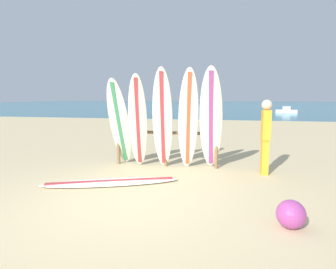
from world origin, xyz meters
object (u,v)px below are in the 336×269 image
surfboard_leaning_center (188,120)px  small_boat_offshore (286,111)px  surfboard_leaning_far_left (119,123)px  surfboard_leaning_center_right (211,120)px  surfboard_lying_on_sand (111,182)px  surfboard_leaning_center_left (163,119)px  surfboard_rack (166,141)px  beachgoer_standing (266,134)px  beach_ball (291,214)px  surfboard_leaning_left (138,122)px

surfboard_leaning_center → small_boat_offshore: size_ratio=1.10×
surfboard_leaning_far_left → surfboard_leaning_center_right: size_ratio=0.91×
surfboard_lying_on_sand → surfboard_leaning_center_left: bearing=61.0°
surfboard_leaning_center_right → small_boat_offshore: surfboard_leaning_center_right is taller
surfboard_leaning_far_left → surfboard_leaning_center_left: size_ratio=0.90×
surfboard_leaning_far_left → surfboard_leaning_center_left: bearing=-2.7°
surfboard_lying_on_sand → small_boat_offshore: (8.67, 27.38, 0.22)m
surfboard_rack → surfboard_leaning_center_left: surfboard_leaning_center_left is taller
beachgoer_standing → beach_ball: 2.94m
surfboard_rack → surfboard_leaning_center_right: surfboard_leaning_center_right is taller
surfboard_leaning_left → beachgoer_standing: surfboard_leaning_left is taller
surfboard_leaning_left → surfboard_lying_on_sand: (-0.18, -1.38, -1.14)m
surfboard_leaning_center → surfboard_leaning_center_right: surfboard_leaning_center_right is taller
surfboard_lying_on_sand → beach_ball: beach_ball is taller
surfboard_leaning_left → surfboard_leaning_center_left: (0.62, 0.06, 0.07)m
surfboard_leaning_far_left → surfboard_lying_on_sand: surfboard_leaning_far_left is taller
surfboard_leaning_center_right → small_boat_offshore: size_ratio=1.11×
surfboard_leaning_center_right → beachgoer_standing: (1.25, -0.07, -0.29)m
surfboard_leaning_left → small_boat_offshore: size_ratio=1.05×
surfboard_rack → surfboard_leaning_center: size_ratio=1.09×
surfboard_leaning_far_left → beach_ball: 4.73m
surfboard_leaning_left → surfboard_leaning_center_right: bearing=2.4°
beachgoer_standing → surfboard_leaning_center: bearing=179.8°
surfboard_rack → beachgoer_standing: size_ratio=1.55×
surfboard_rack → surfboard_leaning_center: bearing=-29.1°
surfboard_leaning_center_left → surfboard_rack: bearing=87.0°
small_boat_offshore → surfboard_lying_on_sand: bearing=-107.6°
surfboard_lying_on_sand → surfboard_leaning_center_right: bearing=36.4°
surfboard_leaning_center_right → surfboard_lying_on_sand: bearing=-143.6°
surfboard_lying_on_sand → beachgoer_standing: size_ratio=1.64×
surfboard_leaning_center → small_boat_offshore: (7.23, 25.98, -0.98)m
surfboard_leaning_left → surfboard_leaning_center_left: surfboard_leaning_center_left is taller
surfboard_leaning_center → surfboard_leaning_left: bearing=-179.2°
surfboard_leaning_far_left → surfboard_lying_on_sand: bearing=-77.0°
surfboard_rack → beachgoer_standing: beachgoer_standing is taller
surfboard_rack → beachgoer_standing: (2.42, -0.35, 0.29)m
beachgoer_standing → beach_ball: beachgoer_standing is taller
surfboard_leaning_left → beachgoer_standing: (3.05, 0.01, -0.22)m
surfboard_rack → surfboard_leaning_center_right: size_ratio=1.08×
surfboard_leaning_center → surfboard_lying_on_sand: surfboard_leaning_center is taller
surfboard_leaning_center_right → beach_ball: 3.34m
surfboard_leaning_left → surfboard_leaning_center_right: size_ratio=0.94×
surfboard_rack → surfboard_leaning_far_left: size_ratio=1.19×
surfboard_leaning_far_left → beach_ball: (3.59, -2.94, -0.93)m
surfboard_leaning_center_left → beach_ball: (2.44, -2.89, -1.05)m
surfboard_leaning_center → beach_ball: 3.52m
surfboard_leaning_center_right → small_boat_offshore: (6.69, 25.92, -0.99)m
surfboard_leaning_far_left → surfboard_leaning_left: surfboard_leaning_left is taller
surfboard_leaning_center_right → small_boat_offshore: 26.79m
surfboard_leaning_far_left → beachgoer_standing: 3.58m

